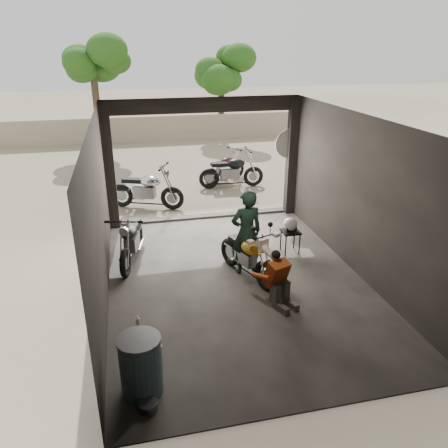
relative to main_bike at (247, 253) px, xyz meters
name	(u,v)px	position (x,y,z in m)	size (l,w,h in m)	color
ground	(236,281)	(-0.25, -0.12, -0.55)	(80.00, 80.00, 0.00)	#7A6D56
garage	(230,212)	(-0.25, 0.43, 0.73)	(7.00, 7.13, 3.20)	#2D2B28
boundary_wall	(165,128)	(-0.25, 13.88, 0.05)	(18.00, 0.30, 1.20)	gray
tree_left	(91,55)	(-3.25, 12.38, 3.44)	(2.20, 2.20, 5.60)	#382B1E
tree_right	(221,63)	(2.55, 13.88, 3.01)	(2.20, 2.20, 5.00)	#382B1E
main_bike	(247,253)	(0.00, 0.00, 0.00)	(0.67, 1.64, 1.09)	beige
left_bike	(131,237)	(-2.25, 1.22, 0.03)	(0.70, 1.71, 1.16)	black
outside_bike_a	(146,187)	(-1.73, 4.51, 0.10)	(0.79, 1.91, 1.29)	black
outside_bike_b	(225,166)	(1.05, 6.61, 0.00)	(0.66, 1.60, 1.08)	#370D14
outside_bike_c	(231,169)	(1.12, 5.88, 0.09)	(0.77, 1.87, 1.26)	black
rider	(246,233)	(0.03, 0.19, 0.35)	(0.66, 0.43, 1.80)	black
mechanic	(281,281)	(0.29, -1.17, -0.04)	(0.52, 0.70, 1.02)	#AD4617
stool	(291,234)	(1.25, 0.85, -0.08)	(0.39, 0.39, 0.54)	black
helmet	(290,224)	(1.23, 0.87, 0.15)	(0.32, 0.34, 0.31)	silver
oil_drum	(141,366)	(-2.25, -2.77, -0.11)	(0.56, 0.56, 0.88)	#38525E
sign_post	(289,157)	(2.06, 3.31, 1.04)	(0.78, 0.08, 2.35)	black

